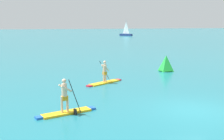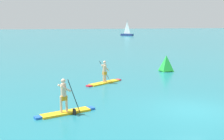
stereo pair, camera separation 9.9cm
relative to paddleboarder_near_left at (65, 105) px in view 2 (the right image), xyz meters
The scene contains 5 objects.
ground 6.21m from the paddleboarder_near_left, 12.91° to the right, with size 440.00×440.00×0.00m, color #1E727F.
paddleboarder_near_left is the anchor object (origin of this frame).
paddleboarder_mid_center 7.09m from the paddleboarder_near_left, 58.77° to the left, with size 3.00×1.86×1.67m.
race_marker_buoy 13.99m from the paddleboarder_near_left, 42.08° to the left, with size 1.51×1.51×1.42m.
sailboat_right_horizon 87.30m from the paddleboarder_near_left, 67.35° to the left, with size 3.89×4.30×5.66m.
Camera 2 is at (-7.83, -11.42, 4.19)m, focal length 45.08 mm.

